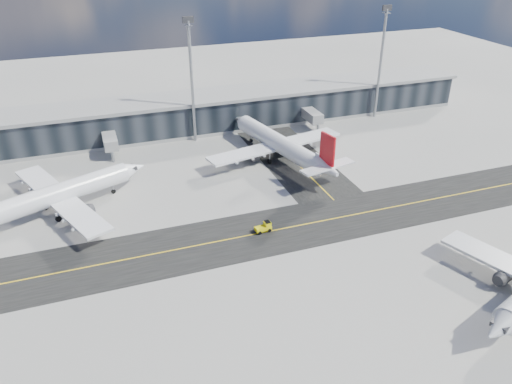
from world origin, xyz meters
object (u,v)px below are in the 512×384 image
Objects in this scene: airliner_af at (50,197)px; airliner_redtail at (280,144)px; baggage_tug at (264,227)px; service_van at (251,152)px.

airliner_af is 48.17m from airliner_redtail.
baggage_tug is at bearing -129.52° from airliner_redtail.
airliner_af is 6.17× the size of service_van.
service_van is (8.15, 30.68, -0.06)m from baggage_tug.
airliner_af is 44.16m from service_van.
airliner_af is 0.94× the size of airliner_redtail.
baggage_tug is (-13.41, -26.16, -2.93)m from airliner_redtail.
airliner_redtail reaches higher than service_van.
baggage_tug is at bearing 39.46° from airliner_af.
airliner_af is at bearing -124.46° from baggage_tug.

